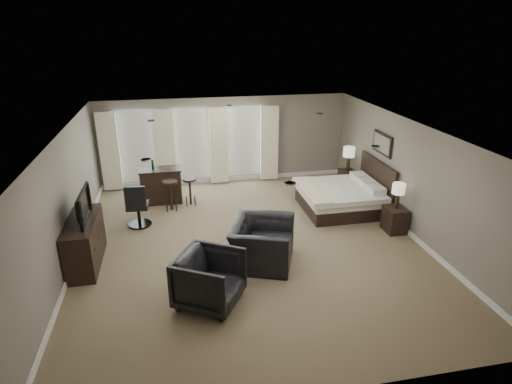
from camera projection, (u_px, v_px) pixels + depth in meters
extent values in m
cube|color=brown|center=(251.00, 245.00, 9.59)|extent=(7.60, 8.60, 0.04)
cube|color=silver|center=(250.00, 131.00, 8.62)|extent=(7.60, 8.60, 0.04)
cube|color=slate|center=(225.00, 140.00, 12.97)|extent=(7.50, 0.04, 2.60)
cube|color=slate|center=(315.00, 316.00, 5.24)|extent=(7.50, 0.04, 2.60)
cube|color=slate|center=(64.00, 205.00, 8.42)|extent=(0.04, 8.50, 2.60)
cube|color=slate|center=(411.00, 179.00, 9.79)|extent=(0.04, 8.50, 2.60)
cube|color=silver|center=(136.00, 147.00, 12.46)|extent=(1.15, 0.04, 2.05)
cube|color=silver|center=(192.00, 144.00, 12.76)|extent=(1.15, 0.04, 2.05)
cube|color=silver|center=(244.00, 141.00, 13.05)|extent=(1.15, 0.04, 2.05)
cube|color=#ECE6C4|center=(110.00, 152.00, 12.24)|extent=(0.55, 0.12, 2.30)
cube|color=#ECE6C4|center=(165.00, 149.00, 12.53)|extent=(0.55, 0.12, 2.30)
cube|color=#ECE6C4|center=(219.00, 146.00, 12.82)|extent=(0.55, 0.12, 2.30)
cube|color=#ECE6C4|center=(269.00, 143.00, 13.10)|extent=(0.55, 0.12, 2.30)
cube|color=silver|center=(338.00, 187.00, 11.14)|extent=(2.03, 1.94, 1.29)
cube|color=black|center=(395.00, 220.00, 10.11)|extent=(0.45, 0.55, 0.60)
cube|color=black|center=(347.00, 179.00, 12.76)|extent=(0.42, 0.51, 0.55)
cube|color=beige|center=(398.00, 196.00, 9.88)|extent=(0.30, 0.30, 0.61)
cube|color=beige|center=(349.00, 159.00, 12.52)|extent=(0.35, 0.35, 0.71)
cube|color=slate|center=(382.00, 144.00, 10.93)|extent=(0.04, 0.96, 0.56)
cube|color=black|center=(85.00, 242.00, 8.67)|extent=(0.55, 1.69, 0.98)
imported|color=black|center=(81.00, 217.00, 8.46)|extent=(0.63, 1.09, 0.14)
imported|color=black|center=(262.00, 236.00, 8.69)|extent=(1.31, 1.59, 1.19)
imported|color=black|center=(210.00, 277.00, 7.41)|extent=(1.35, 1.38, 1.06)
cube|color=black|center=(161.00, 185.00, 11.68)|extent=(1.12, 0.58, 0.98)
cube|color=black|center=(171.00, 195.00, 11.22)|extent=(0.50, 0.50, 0.82)
cube|color=black|center=(190.00, 192.00, 11.56)|extent=(0.37, 0.37, 0.75)
cube|color=black|center=(138.00, 204.00, 10.30)|extent=(0.60, 0.60, 1.11)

